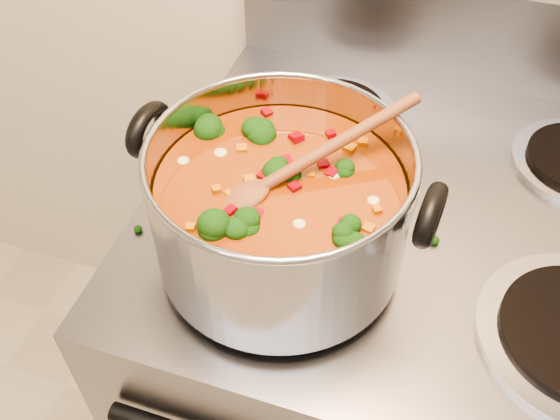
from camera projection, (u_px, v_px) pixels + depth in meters
The scene contains 4 objects.
electric_range at pixel (393, 373), 1.17m from camera, with size 0.77×0.69×1.08m.
stockpot at pixel (280, 208), 0.71m from camera, with size 0.36×0.30×0.18m.
wooden_spoon at pixel (289, 171), 0.68m from camera, with size 0.20×0.20×0.08m.
cooktop_crumbs at pixel (199, 322), 0.71m from camera, with size 0.33×0.09×0.01m.
Camera 1 is at (0.04, 0.55, 1.53)m, focal length 40.00 mm.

